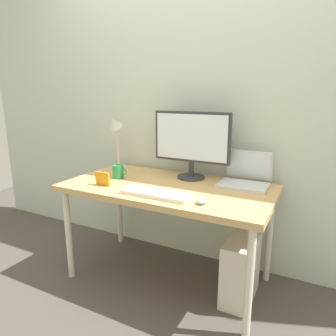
# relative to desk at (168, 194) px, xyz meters

# --- Properties ---
(ground_plane) EXTENTS (6.00, 6.00, 0.00)m
(ground_plane) POSITION_rel_desk_xyz_m (0.00, 0.00, -0.65)
(ground_plane) COLOR #4C4742
(back_wall) EXTENTS (4.40, 0.04, 2.60)m
(back_wall) POSITION_rel_desk_xyz_m (0.00, 0.43, 0.65)
(back_wall) COLOR silver
(back_wall) RESTS_ON ground_plane
(desk) EXTENTS (1.40, 0.73, 0.71)m
(desk) POSITION_rel_desk_xyz_m (0.00, 0.00, 0.00)
(desk) COLOR tan
(desk) RESTS_ON ground_plane
(monitor) EXTENTS (0.57, 0.20, 0.48)m
(monitor) POSITION_rel_desk_xyz_m (0.07, 0.23, 0.33)
(monitor) COLOR #333338
(monitor) RESTS_ON desk
(laptop) EXTENTS (0.32, 0.28, 0.22)m
(laptop) POSITION_rel_desk_xyz_m (0.46, 0.25, 0.12)
(laptop) COLOR silver
(laptop) RESTS_ON desk
(desk_lamp) EXTENTS (0.11, 0.16, 0.44)m
(desk_lamp) POSITION_rel_desk_xyz_m (-0.60, 0.23, 0.37)
(desk_lamp) COLOR silver
(desk_lamp) RESTS_ON desk
(keyboard) EXTENTS (0.44, 0.14, 0.02)m
(keyboard) POSITION_rel_desk_xyz_m (0.03, -0.23, 0.07)
(keyboard) COLOR silver
(keyboard) RESTS_ON desk
(mouse) EXTENTS (0.06, 0.09, 0.03)m
(mouse) POSITION_rel_desk_xyz_m (0.33, -0.22, 0.08)
(mouse) COLOR #B2B2B7
(mouse) RESTS_ON desk
(coffee_mug) EXTENTS (0.12, 0.08, 0.10)m
(coffee_mug) POSITION_rel_desk_xyz_m (-0.41, -0.01, 0.11)
(coffee_mug) COLOR #268C4C
(coffee_mug) RESTS_ON desk
(photo_frame) EXTENTS (0.11, 0.02, 0.09)m
(photo_frame) POSITION_rel_desk_xyz_m (-0.39, -0.21, 0.11)
(photo_frame) COLOR orange
(photo_frame) RESTS_ON desk
(computer_tower) EXTENTS (0.18, 0.36, 0.42)m
(computer_tower) POSITION_rel_desk_xyz_m (0.52, 0.01, -0.44)
(computer_tower) COLOR silver
(computer_tower) RESTS_ON ground_plane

